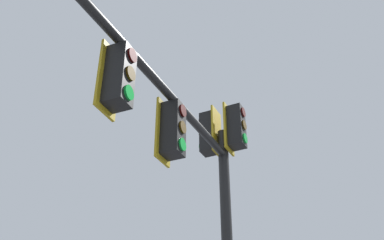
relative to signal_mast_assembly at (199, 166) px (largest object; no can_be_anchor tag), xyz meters
The scene contains 1 object.
signal_mast_assembly is the anchor object (origin of this frame).
Camera 1 is at (-3.73, -6.71, 1.22)m, focal length 42.57 mm.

